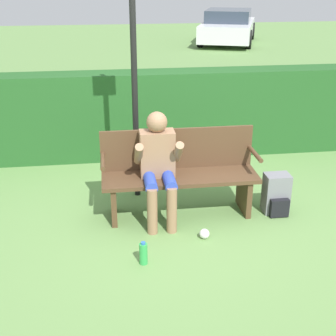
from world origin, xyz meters
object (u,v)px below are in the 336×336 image
(signpost, at_px, (134,72))
(backpack, at_px, (276,195))
(park_bench, at_px, (179,173))
(person_seated, at_px, (158,162))
(water_bottle, at_px, (143,253))
(parked_car, at_px, (228,27))

(signpost, bearing_deg, backpack, -23.01)
(park_bench, height_order, person_seated, person_seated)
(park_bench, distance_m, backpack, 1.15)
(person_seated, distance_m, signpost, 1.07)
(park_bench, distance_m, water_bottle, 1.18)
(backpack, relative_size, parked_car, 0.11)
(backpack, bearing_deg, park_bench, 171.55)
(person_seated, bearing_deg, signpost, 107.42)
(water_bottle, height_order, signpost, signpost)
(backpack, relative_size, signpost, 0.17)
(backpack, xyz_separation_m, parked_car, (2.76, 13.10, 0.37))
(person_seated, xyz_separation_m, water_bottle, (-0.25, -0.87, -0.58))
(park_bench, relative_size, water_bottle, 7.38)
(backpack, height_order, parked_car, parked_car)
(person_seated, distance_m, water_bottle, 1.07)
(park_bench, xyz_separation_m, signpost, (-0.44, 0.49, 1.05))
(person_seated, xyz_separation_m, parked_car, (4.11, 13.07, -0.10))
(water_bottle, height_order, parked_car, parked_car)
(water_bottle, bearing_deg, park_bench, 63.50)
(backpack, distance_m, parked_car, 13.40)
(water_bottle, relative_size, signpost, 0.09)
(person_seated, height_order, parked_car, person_seated)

